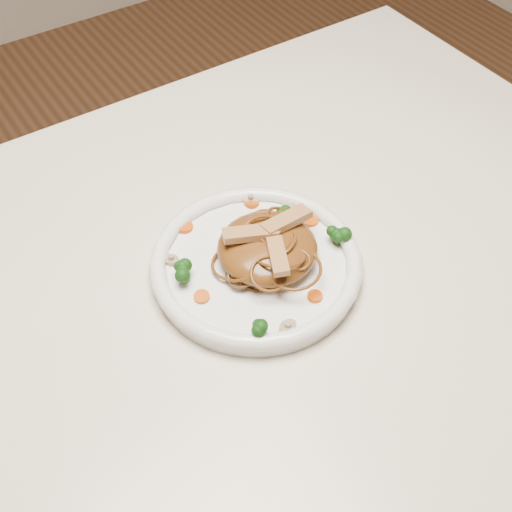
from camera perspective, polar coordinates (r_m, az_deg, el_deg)
table at (r=0.90m, az=-2.31°, el=-5.92°), size 1.20×0.80×0.75m
plate at (r=0.82m, az=0.00°, el=-1.02°), size 0.32×0.32×0.02m
noodle_mound at (r=0.81m, az=0.96°, el=0.69°), size 0.15×0.15×0.04m
chicken_a at (r=0.81m, az=2.56°, el=3.00°), size 0.07×0.03×0.01m
chicken_b at (r=0.79m, az=-0.47°, el=1.92°), size 0.07×0.04×0.01m
chicken_c at (r=0.77m, az=1.86°, el=0.00°), size 0.04×0.06×0.01m
broccoli_0 at (r=0.85m, az=2.17°, el=3.63°), size 0.04×0.04×0.03m
broccoli_1 at (r=0.79m, az=-6.09°, el=-1.33°), size 0.03×0.03×0.03m
broccoli_2 at (r=0.74m, az=0.48°, el=-5.96°), size 0.03×0.03×0.03m
broccoli_3 at (r=0.84m, az=6.99°, el=1.87°), size 0.03×0.03×0.03m
carrot_0 at (r=0.89m, az=-0.37°, el=4.53°), size 0.02×0.02×0.00m
carrot_1 at (r=0.78m, az=-4.59°, el=-3.43°), size 0.02×0.02×0.00m
carrot_2 at (r=0.87m, az=4.56°, el=3.02°), size 0.03×0.03×0.00m
carrot_3 at (r=0.86m, az=-6.04°, el=2.47°), size 0.03×0.03×0.00m
carrot_4 at (r=0.78m, az=4.97°, el=-3.39°), size 0.02×0.02×0.00m
mushroom_0 at (r=0.75m, az=2.68°, el=-6.01°), size 0.03×0.03×0.01m
mushroom_1 at (r=0.88m, az=2.64°, el=3.91°), size 0.04×0.04×0.01m
mushroom_2 at (r=0.82m, az=-7.12°, el=-0.35°), size 0.03×0.03×0.01m
mushroom_3 at (r=0.89m, az=-0.45°, el=4.73°), size 0.03×0.03×0.01m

